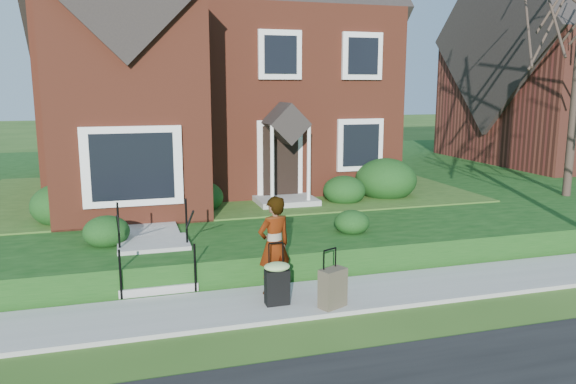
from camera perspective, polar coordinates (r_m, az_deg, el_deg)
name	(u,v)px	position (r m, az deg, el deg)	size (l,w,h in m)	color
ground	(307,301)	(10.16, 1.90, -11.05)	(120.00, 120.00, 0.00)	#2D5119
sidewalk	(307,299)	(10.15, 1.90, -10.84)	(60.00, 1.60, 0.08)	#9E9B93
terrace	(316,179)	(21.33, 2.84, 1.32)	(44.00, 20.00, 0.60)	#113A0F
walkway	(147,215)	(14.31, -14.13, -2.30)	(1.20, 6.00, 0.06)	#9E9B93
main_house	(207,39)	(18.83, -8.25, 15.14)	(10.40, 10.20, 9.40)	brown
front_steps	(155,258)	(11.30, -13.35, -6.54)	(1.40, 2.02, 1.50)	#9E9B93
foundation_shrubs	(273,188)	(14.80, -1.52, 0.38)	(10.35, 4.78, 1.25)	black
woman	(274,245)	(10.05, -1.41, -5.44)	(0.65, 0.43, 1.79)	#999999
suitcase_black	(277,281)	(9.69, -1.12, -9.00)	(0.45, 0.37, 1.09)	black
suitcase_olive	(333,288)	(9.63, 4.56, -9.68)	(0.53, 0.43, 1.01)	#4F4634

